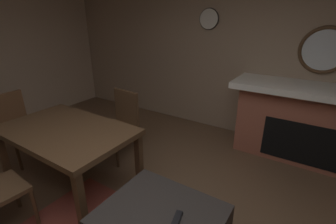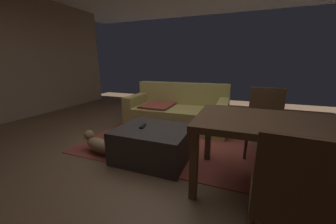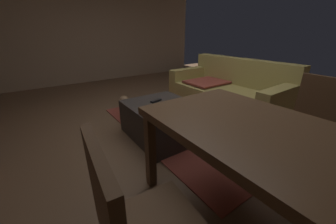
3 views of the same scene
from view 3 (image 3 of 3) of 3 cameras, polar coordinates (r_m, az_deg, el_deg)
The scene contains 9 objects.
floor at distance 2.68m, azimuth 3.21°, elevation -6.02°, with size 9.02×9.02×0.00m, color brown.
wall_left at distance 5.79m, azimuth -21.81°, elevation 22.27°, with size 0.12×6.17×2.79m, color #9E846B.
area_rug at distance 2.99m, azimuth 9.22°, elevation -3.02°, with size 2.60×2.00×0.01m, color brown.
couch at distance 3.46m, azimuth 17.05°, elevation 5.19°, with size 1.94×0.99×0.86m.
ottoman_coffee_table at distance 2.52m, azimuth -1.50°, elevation -2.46°, with size 0.94×0.79×0.43m, color #2D2826.
tv_remote at distance 2.54m, azimuth -3.52°, elevation 3.31°, with size 0.05×0.16×0.02m, color black.
dining_table at distance 1.35m, azimuth 25.07°, elevation -7.24°, with size 1.48×0.92×0.74m.
dining_chair_north at distance 2.13m, azimuth 36.64°, elevation -2.95°, with size 0.47×0.47×0.93m.
small_dog at distance 3.13m, azimuth -12.14°, elevation 0.95°, with size 0.55×0.30×0.26m.
Camera 3 is at (1.85, -1.46, 1.28)m, focal length 20.80 mm.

